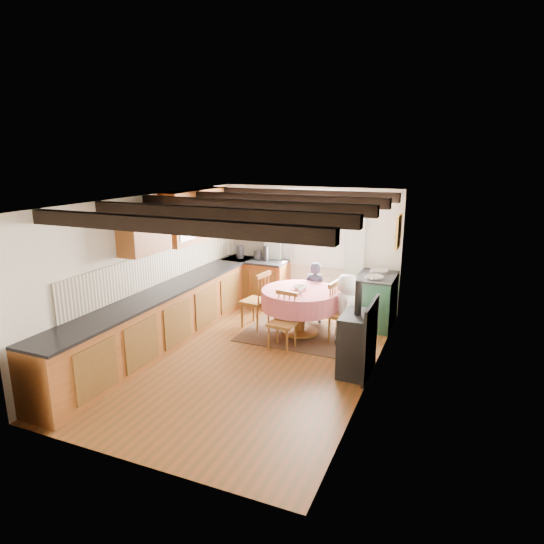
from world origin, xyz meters
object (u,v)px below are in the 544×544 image
at_px(dining_table, 300,312).
at_px(cup, 301,292).
at_px(child_far, 315,292).
at_px(aga_range, 375,300).
at_px(chair_left, 255,299).
at_px(cast_iron_stove, 357,328).
at_px(chair_near, 282,322).
at_px(child_right, 346,309).
at_px(chair_right, 343,313).

distance_m(dining_table, cup, 0.51).
distance_m(dining_table, child_far, 0.69).
bearing_deg(dining_table, cup, -70.21).
height_order(aga_range, child_far, child_far).
height_order(chair_left, cast_iron_stove, cast_iron_stove).
bearing_deg(child_far, aga_range, -163.27).
relative_size(chair_near, cast_iron_stove, 0.68).
height_order(chair_near, cast_iron_stove, cast_iron_stove).
bearing_deg(aga_range, child_right, -106.20).
height_order(dining_table, child_right, child_right).
distance_m(chair_right, cup, 0.77).
distance_m(chair_left, chair_right, 1.63).
bearing_deg(child_far, cast_iron_stove, 124.89).
relative_size(dining_table, cast_iron_stove, 0.97).
xyz_separation_m(chair_near, chair_left, (-0.81, 0.76, 0.05)).
height_order(chair_near, child_far, child_far).
height_order(chair_left, child_far, child_far).
bearing_deg(cast_iron_stove, child_right, 111.40).
bearing_deg(cast_iron_stove, cup, 143.44).
bearing_deg(chair_near, cup, 79.52).
bearing_deg(child_far, chair_right, 136.09).
height_order(chair_left, child_right, child_right).
distance_m(chair_near, child_right, 1.09).
bearing_deg(cast_iron_stove, dining_table, 138.50).
height_order(chair_near, chair_left, chair_left).
distance_m(aga_range, child_right, 1.05).
bearing_deg(chair_right, child_far, 51.85).
bearing_deg(child_far, chair_near, 87.09).
bearing_deg(child_right, dining_table, 69.92).
bearing_deg(chair_right, chair_left, 93.47).
bearing_deg(chair_left, chair_right, 97.08).
distance_m(chair_left, child_far, 1.10).
height_order(aga_range, child_right, child_right).
bearing_deg(dining_table, chair_left, 176.85).
xyz_separation_m(dining_table, cast_iron_stove, (1.21, -1.07, 0.28)).
relative_size(chair_right, aga_range, 0.99).
height_order(cast_iron_stove, child_right, cast_iron_stove).
xyz_separation_m(chair_right, cast_iron_stove, (0.45, -1.02, 0.17)).
distance_m(dining_table, cast_iron_stove, 1.63).
distance_m(chair_right, cast_iron_stove, 1.13).
bearing_deg(cast_iron_stove, child_far, 123.80).
distance_m(dining_table, aga_range, 1.46).
xyz_separation_m(chair_right, cup, (-0.67, -0.19, 0.33)).
xyz_separation_m(chair_near, chair_right, (0.81, 0.67, 0.04)).
height_order(chair_left, chair_right, chair_left).
bearing_deg(cup, cast_iron_stove, -36.56).
relative_size(chair_left, child_right, 0.88).
bearing_deg(chair_right, aga_range, -11.66).
xyz_separation_m(chair_left, cast_iron_stove, (2.07, -1.11, 0.17)).
bearing_deg(chair_near, cast_iron_stove, -10.51).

